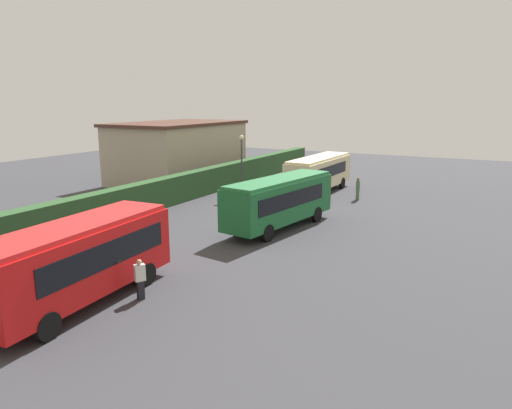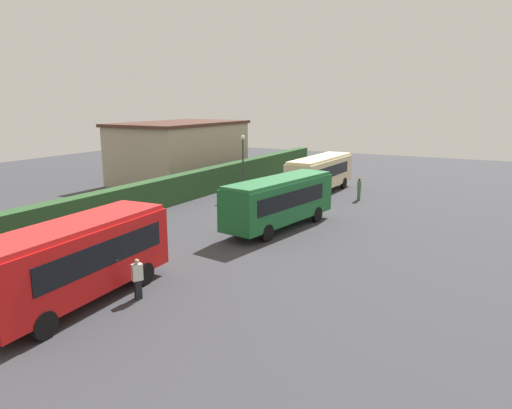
{
  "view_description": "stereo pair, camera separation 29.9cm",
  "coord_description": "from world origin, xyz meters",
  "px_view_note": "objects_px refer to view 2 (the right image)",
  "views": [
    {
      "loc": [
        -26.39,
        -13.84,
        7.88
      ],
      "look_at": [
        -0.87,
        -0.25,
        1.49
      ],
      "focal_mm": 33.33,
      "sensor_mm": 36.0,
      "label": 1
    },
    {
      "loc": [
        -26.25,
        -14.1,
        7.88
      ],
      "look_at": [
        -0.87,
        -0.25,
        1.49
      ],
      "focal_mm": 33.33,
      "sensor_mm": 36.0,
      "label": 2
    }
  ],
  "objects_px": {
    "bus_cream": "(320,172)",
    "person_center": "(247,204)",
    "person_left": "(137,278)",
    "person_right": "(359,188)",
    "person_far": "(318,176)",
    "lamppost": "(243,158)",
    "bus_red": "(76,258)",
    "bus_green": "(280,200)",
    "traffic_cone": "(246,195)"
  },
  "relations": [
    {
      "from": "person_right",
      "to": "bus_cream",
      "type": "bearing_deg",
      "value": 136.47
    },
    {
      "from": "person_far",
      "to": "person_right",
      "type": "bearing_deg",
      "value": -71.04
    },
    {
      "from": "traffic_cone",
      "to": "person_far",
      "type": "bearing_deg",
      "value": -18.11
    },
    {
      "from": "bus_green",
      "to": "lamppost",
      "type": "distance_m",
      "value": 10.62
    },
    {
      "from": "bus_cream",
      "to": "person_center",
      "type": "relative_size",
      "value": 5.16
    },
    {
      "from": "person_left",
      "to": "lamppost",
      "type": "bearing_deg",
      "value": -41.36
    },
    {
      "from": "bus_green",
      "to": "person_right",
      "type": "relative_size",
      "value": 5.17
    },
    {
      "from": "lamppost",
      "to": "bus_green",
      "type": "bearing_deg",
      "value": -137.37
    },
    {
      "from": "bus_green",
      "to": "bus_cream",
      "type": "bearing_deg",
      "value": 18.06
    },
    {
      "from": "bus_red",
      "to": "bus_cream",
      "type": "relative_size",
      "value": 0.93
    },
    {
      "from": "person_right",
      "to": "person_far",
      "type": "relative_size",
      "value": 1.08
    },
    {
      "from": "bus_red",
      "to": "person_left",
      "type": "xyz_separation_m",
      "value": [
        1.47,
        -1.75,
        -1.0
      ]
    },
    {
      "from": "person_center",
      "to": "person_right",
      "type": "bearing_deg",
      "value": -166.66
    },
    {
      "from": "person_center",
      "to": "person_left",
      "type": "bearing_deg",
      "value": 51.36
    },
    {
      "from": "bus_green",
      "to": "person_far",
      "type": "height_order",
      "value": "bus_green"
    },
    {
      "from": "bus_cream",
      "to": "lamppost",
      "type": "height_order",
      "value": "lamppost"
    },
    {
      "from": "lamppost",
      "to": "person_center",
      "type": "bearing_deg",
      "value": -147.75
    },
    {
      "from": "person_right",
      "to": "person_far",
      "type": "xyz_separation_m",
      "value": [
        4.95,
        5.44,
        -0.08
      ]
    },
    {
      "from": "bus_red",
      "to": "person_far",
      "type": "distance_m",
      "value": 29.67
    },
    {
      "from": "bus_cream",
      "to": "person_far",
      "type": "xyz_separation_m",
      "value": [
        3.49,
        1.57,
        -0.91
      ]
    },
    {
      "from": "bus_red",
      "to": "bus_cream",
      "type": "bearing_deg",
      "value": 176.45
    },
    {
      "from": "bus_cream",
      "to": "person_right",
      "type": "distance_m",
      "value": 4.22
    },
    {
      "from": "person_left",
      "to": "bus_red",
      "type": "bearing_deg",
      "value": 70.12
    },
    {
      "from": "bus_red",
      "to": "lamppost",
      "type": "xyz_separation_m",
      "value": [
        21.68,
        5.08,
        1.32
      ]
    },
    {
      "from": "bus_red",
      "to": "person_far",
      "type": "bearing_deg",
      "value": 179.5
    },
    {
      "from": "person_center",
      "to": "bus_green",
      "type": "bearing_deg",
      "value": 108.8
    },
    {
      "from": "bus_red",
      "to": "lamppost",
      "type": "relative_size",
      "value": 1.75
    },
    {
      "from": "person_center",
      "to": "lamppost",
      "type": "height_order",
      "value": "lamppost"
    },
    {
      "from": "bus_red",
      "to": "bus_cream",
      "type": "height_order",
      "value": "bus_red"
    },
    {
      "from": "bus_red",
      "to": "person_right",
      "type": "bearing_deg",
      "value": 167.52
    },
    {
      "from": "bus_cream",
      "to": "person_center",
      "type": "distance_m",
      "value": 11.09
    },
    {
      "from": "person_right",
      "to": "lamppost",
      "type": "bearing_deg",
      "value": 175.42
    },
    {
      "from": "person_left",
      "to": "bus_green",
      "type": "bearing_deg",
      "value": -61.44
    },
    {
      "from": "person_far",
      "to": "person_left",
      "type": "bearing_deg",
      "value": -112.14
    },
    {
      "from": "person_left",
      "to": "person_right",
      "type": "height_order",
      "value": "person_right"
    },
    {
      "from": "person_left",
      "to": "person_right",
      "type": "distance_m",
      "value": 23.29
    },
    {
      "from": "bus_red",
      "to": "bus_green",
      "type": "bearing_deg",
      "value": 168.16
    },
    {
      "from": "bus_red",
      "to": "person_right",
      "type": "xyz_separation_m",
      "value": [
        24.66,
        -3.92,
        -0.92
      ]
    },
    {
      "from": "bus_red",
      "to": "person_left",
      "type": "relative_size",
      "value": 5.27
    },
    {
      "from": "bus_cream",
      "to": "person_left",
      "type": "height_order",
      "value": "bus_cream"
    },
    {
      "from": "person_far",
      "to": "lamppost",
      "type": "relative_size",
      "value": 0.33
    },
    {
      "from": "person_far",
      "to": "person_center",
      "type": "bearing_deg",
      "value": -116.42
    },
    {
      "from": "bus_green",
      "to": "traffic_cone",
      "type": "distance_m",
      "value": 9.62
    },
    {
      "from": "bus_green",
      "to": "person_center",
      "type": "distance_m",
      "value": 3.32
    },
    {
      "from": "lamppost",
      "to": "traffic_cone",
      "type": "bearing_deg",
      "value": -135.88
    },
    {
      "from": "bus_green",
      "to": "person_far",
      "type": "relative_size",
      "value": 5.56
    },
    {
      "from": "bus_cream",
      "to": "person_far",
      "type": "distance_m",
      "value": 3.93
    },
    {
      "from": "person_right",
      "to": "lamppost",
      "type": "relative_size",
      "value": 0.36
    },
    {
      "from": "bus_cream",
      "to": "lamppost",
      "type": "bearing_deg",
      "value": 132.79
    },
    {
      "from": "bus_red",
      "to": "person_right",
      "type": "relative_size",
      "value": 4.91
    }
  ]
}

